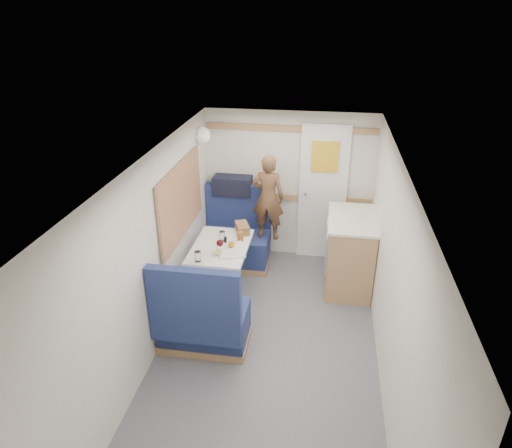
% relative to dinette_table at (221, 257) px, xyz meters
% --- Properties ---
extents(floor, '(4.50, 4.50, 0.00)m').
position_rel_dinette_table_xyz_m(floor, '(0.65, -1.00, -0.57)').
color(floor, '#515156').
rests_on(floor, ground).
extents(ceiling, '(4.50, 4.50, 0.00)m').
position_rel_dinette_table_xyz_m(ceiling, '(0.65, -1.00, 1.43)').
color(ceiling, silver).
rests_on(ceiling, wall_back).
extents(wall_back, '(2.20, 0.02, 2.00)m').
position_rel_dinette_table_xyz_m(wall_back, '(0.65, 1.25, 0.43)').
color(wall_back, silver).
rests_on(wall_back, floor).
extents(wall_left, '(0.02, 4.50, 2.00)m').
position_rel_dinette_table_xyz_m(wall_left, '(-0.45, -1.00, 0.43)').
color(wall_left, silver).
rests_on(wall_left, floor).
extents(wall_right, '(0.02, 4.50, 2.00)m').
position_rel_dinette_table_xyz_m(wall_right, '(1.75, -1.00, 0.43)').
color(wall_right, silver).
rests_on(wall_right, floor).
extents(oak_trim_low, '(2.15, 0.02, 0.08)m').
position_rel_dinette_table_xyz_m(oak_trim_low, '(0.65, 1.23, 0.28)').
color(oak_trim_low, '#905B41').
rests_on(oak_trim_low, wall_back).
extents(oak_trim_high, '(2.15, 0.02, 0.08)m').
position_rel_dinette_table_xyz_m(oak_trim_high, '(0.65, 1.23, 1.21)').
color(oak_trim_high, '#905B41').
rests_on(oak_trim_high, wall_back).
extents(side_window, '(0.04, 1.30, 0.72)m').
position_rel_dinette_table_xyz_m(side_window, '(-0.43, 0.00, 0.68)').
color(side_window, '#AAB69A').
rests_on(side_window, wall_left).
extents(rear_door, '(0.62, 0.12, 1.86)m').
position_rel_dinette_table_xyz_m(rear_door, '(1.10, 1.22, 0.41)').
color(rear_door, white).
rests_on(rear_door, wall_back).
extents(dinette_table, '(0.62, 0.92, 0.72)m').
position_rel_dinette_table_xyz_m(dinette_table, '(0.00, 0.00, 0.00)').
color(dinette_table, white).
rests_on(dinette_table, floor).
extents(bench_far, '(0.90, 0.59, 1.05)m').
position_rel_dinette_table_xyz_m(bench_far, '(-0.00, 0.86, -0.27)').
color(bench_far, navy).
rests_on(bench_far, floor).
extents(bench_near, '(0.90, 0.59, 1.05)m').
position_rel_dinette_table_xyz_m(bench_near, '(-0.00, -0.86, -0.27)').
color(bench_near, navy).
rests_on(bench_near, floor).
extents(ledge, '(0.90, 0.14, 0.04)m').
position_rel_dinette_table_xyz_m(ledge, '(-0.00, 1.12, 0.31)').
color(ledge, '#905B41').
rests_on(ledge, bench_far).
extents(dome_light, '(0.20, 0.20, 0.20)m').
position_rel_dinette_table_xyz_m(dome_light, '(-0.39, 0.85, 1.18)').
color(dome_light, white).
rests_on(dome_light, wall_left).
extents(galley_counter, '(0.57, 0.92, 0.92)m').
position_rel_dinette_table_xyz_m(galley_counter, '(1.47, 0.55, -0.10)').
color(galley_counter, '#905B41').
rests_on(galley_counter, floor).
extents(person, '(0.43, 0.30, 1.11)m').
position_rel_dinette_table_xyz_m(person, '(0.43, 0.81, 0.44)').
color(person, brown).
rests_on(person, bench_far).
extents(duffel_bag, '(0.51, 0.25, 0.24)m').
position_rel_dinette_table_xyz_m(duffel_bag, '(-0.08, 1.12, 0.46)').
color(duffel_bag, black).
rests_on(duffel_bag, ledge).
extents(tray, '(0.38, 0.44, 0.02)m').
position_rel_dinette_table_xyz_m(tray, '(0.14, -0.10, 0.16)').
color(tray, white).
rests_on(tray, dinette_table).
extents(orange_fruit, '(0.07, 0.07, 0.07)m').
position_rel_dinette_table_xyz_m(orange_fruit, '(0.14, -0.04, 0.21)').
color(orange_fruit, orange).
rests_on(orange_fruit, tray).
extents(cheese_block, '(0.11, 0.09, 0.03)m').
position_rel_dinette_table_xyz_m(cheese_block, '(0.02, -0.22, 0.19)').
color(cheese_block, '#F2E68C').
rests_on(cheese_block, tray).
extents(wine_glass, '(0.08, 0.08, 0.17)m').
position_rel_dinette_table_xyz_m(wine_glass, '(0.04, -0.18, 0.28)').
color(wine_glass, white).
rests_on(wine_glass, dinette_table).
extents(tumbler_left, '(0.07, 0.07, 0.11)m').
position_rel_dinette_table_xyz_m(tumbler_left, '(-0.16, -0.38, 0.21)').
color(tumbler_left, white).
rests_on(tumbler_left, dinette_table).
extents(tumbler_mid, '(0.07, 0.07, 0.11)m').
position_rel_dinette_table_xyz_m(tumbler_mid, '(-0.01, 0.13, 0.21)').
color(tumbler_mid, silver).
rests_on(tumbler_mid, dinette_table).
extents(beer_glass, '(0.07, 0.07, 0.11)m').
position_rel_dinette_table_xyz_m(beer_glass, '(0.20, 0.15, 0.21)').
color(beer_glass, '#965015').
rests_on(beer_glass, dinette_table).
extents(pepper_grinder, '(0.03, 0.03, 0.09)m').
position_rel_dinette_table_xyz_m(pepper_grinder, '(0.05, 0.05, 0.20)').
color(pepper_grinder, black).
rests_on(pepper_grinder, dinette_table).
extents(bread_loaf, '(0.22, 0.28, 0.10)m').
position_rel_dinette_table_xyz_m(bread_loaf, '(0.18, 0.38, 0.21)').
color(bread_loaf, brown).
rests_on(bread_loaf, dinette_table).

